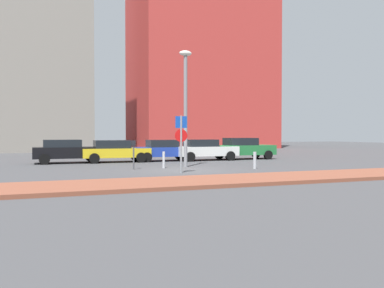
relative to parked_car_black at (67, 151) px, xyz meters
The scene contains 14 objects.
ground_plane 8.88m from the parked_car_black, 55.42° to the right, with size 120.00×120.00×0.00m, color #424244.
sidewalk_brick 13.72m from the parked_car_black, 68.51° to the right, with size 40.00×3.19×0.14m, color brown.
parked_car_black is the anchor object (origin of this frame).
parked_car_yellow 2.94m from the parked_car_black, ahead, with size 4.32×1.97×1.42m.
parked_car_blue 6.21m from the parked_car_black, ahead, with size 4.08×1.98×1.42m.
parked_car_white 9.06m from the parked_car_black, ahead, with size 4.32×2.03×1.44m.
parked_car_green 12.11m from the parked_car_black, ahead, with size 4.50×1.96×1.53m.
parking_sign_post 9.76m from the parked_car_black, 62.78° to the right, with size 0.60×0.10×2.68m.
parking_meter 6.61m from the parked_car_black, 64.82° to the right, with size 0.18×0.14×1.50m.
street_lamp 8.53m from the parked_car_black, 42.60° to the right, with size 0.70×0.36×6.40m.
traffic_bollard_near 11.82m from the parked_car_black, 41.85° to the right, with size 0.17×0.17×0.89m, color #B7B7BC.
traffic_bollard_mid 7.33m from the parked_car_black, 52.33° to the right, with size 0.13×0.13×0.89m, color #B7B7BC.
building_colorful_midrise 32.36m from the parked_car_black, 51.69° to the left, with size 17.13×12.01×25.59m, color #BF3833.
building_under_construction 23.86m from the parked_car_black, 97.68° to the left, with size 13.39×10.29×24.52m, color gray.
Camera 1 is at (-7.13, -19.64, 1.84)m, focal length 38.97 mm.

